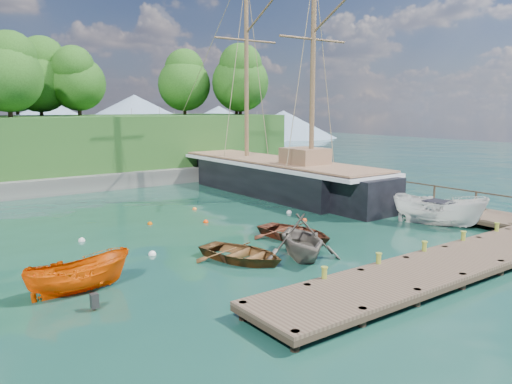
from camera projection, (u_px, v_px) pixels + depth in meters
ground at (311, 246)px, 24.82m from camera, size 160.00×160.00×0.00m
dock_near at (453, 263)px, 20.73m from camera, size 20.00×3.20×1.10m
dock_east at (363, 194)px, 37.00m from camera, size 3.20×24.00×1.10m
bollard_0 at (324, 294)px, 18.44m from camera, size 0.26×0.26×0.45m
bollard_1 at (378, 278)px, 20.18m from camera, size 0.26×0.26×0.45m
bollard_2 at (423, 264)px, 21.92m from camera, size 0.26×0.26×0.45m
bollard_3 at (462, 253)px, 23.65m from camera, size 0.26×0.26×0.45m
bollard_4 at (496, 243)px, 25.39m from camera, size 0.26×0.26×0.45m
rowboat_0 at (242, 261)px, 22.43m from camera, size 4.20×4.98×0.88m
rowboat_1 at (301, 258)px, 22.80m from camera, size 4.86×5.16×2.16m
rowboat_2 at (295, 239)px, 26.06m from camera, size 3.91×4.92×0.92m
motorboat_orange at (80, 292)px, 18.59m from camera, size 3.97×1.57×1.52m
cabin_boat_white at (438, 225)px, 29.07m from camera, size 3.93×5.66×2.05m
schooner at (276, 179)px, 39.43m from camera, size 5.20×28.21×20.84m
mooring_buoy_0 at (152, 255)px, 23.29m from camera, size 0.37×0.37×0.37m
mooring_buoy_1 at (206, 223)px, 29.80m from camera, size 0.31×0.31×0.31m
mooring_buoy_2 at (266, 229)px, 28.12m from camera, size 0.34×0.34×0.34m
mooring_buoy_3 at (289, 213)px, 32.46m from camera, size 0.36×0.36×0.36m
mooring_buoy_4 at (150, 224)px, 29.36m from camera, size 0.29×0.29×0.29m
mooring_buoy_5 at (195, 210)px, 33.55m from camera, size 0.28×0.28×0.28m
mooring_buoy_6 at (82, 241)px, 25.65m from camera, size 0.35×0.35×0.35m
mooring_buoy_7 at (304, 221)px, 30.24m from camera, size 0.31×0.31×0.31m
distant_ridge at (45, 122)px, 82.40m from camera, size 117.00×40.00×10.00m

